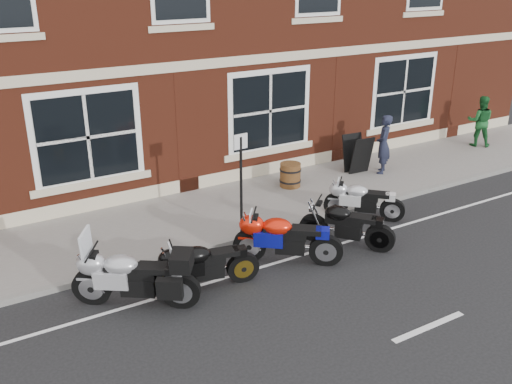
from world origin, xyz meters
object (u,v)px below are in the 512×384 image
Objects in this scene: moto_sport_silver at (363,199)px; pedestrian_right at (480,121)px; moto_sport_red at (286,236)px; moto_sport_black at (204,263)px; barrel_planter at (290,175)px; parking_sign at (241,178)px; moto_touring_silver at (132,274)px; a_board_sign at (357,154)px; pedestrian_left at (383,144)px; moto_naked_black at (345,223)px.

moto_sport_silver is 0.88× the size of pedestrian_right.
moto_sport_red is 1.87m from moto_sport_black.
parking_sign reaches higher than barrel_planter.
pedestrian_right reaches higher than moto_sport_red.
a_board_sign is (7.82, 3.17, 0.05)m from moto_touring_silver.
moto_sport_red is 1.69× the size of a_board_sign.
moto_sport_red is (3.22, -0.07, -0.04)m from moto_touring_silver.
pedestrian_right is at bearing 140.90° from pedestrian_left.
moto_naked_black is (1.52, -0.03, -0.04)m from moto_sport_red.
moto_touring_silver reaches higher than moto_sport_silver.
pedestrian_right is at bearing 3.90° from a_board_sign.
moto_sport_silver is 0.84× the size of moto_naked_black.
a_board_sign is 0.47× the size of parking_sign.
pedestrian_left is 2.96m from barrel_planter.
pedestrian_right reaches higher than a_board_sign.
moto_naked_black is 8.84m from pedestrian_right.
moto_naked_black is 3.40m from barrel_planter.
moto_touring_silver is 1.36m from moto_sport_black.
moto_sport_black is at bearing -21.37° from pedestrian_left.
barrel_planter is (-7.41, 0.07, -0.50)m from pedestrian_right.
moto_sport_black is 2.37m from parking_sign.
moto_naked_black is at bearing -52.19° from moto_sport_red.
parking_sign is (-3.03, 0.52, 0.95)m from moto_sport_silver.
moto_sport_red reaches higher than moto_sport_black.
parking_sign is (-2.56, -1.87, 1.01)m from barrel_planter.
pedestrian_right reaches higher than moto_sport_silver.
moto_naked_black is at bearing -5.73° from pedestrian_left.
barrel_planter is at bearing 43.46° from pedestrian_right.
moto_sport_red is at bearing -76.26° from moto_sport_black.
moto_touring_silver reaches higher than barrel_planter.
parking_sign is (-0.24, 1.40, 0.87)m from moto_sport_red.
moto_sport_silver is at bearing -78.79° from barrel_planter.
moto_naked_black is at bearing -56.12° from moto_touring_silver.
barrel_planter is (-2.28, 0.03, -0.22)m from a_board_sign.
moto_touring_silver is 1.81× the size of a_board_sign.
pedestrian_right is (6.93, 2.32, 0.45)m from moto_sport_silver.
barrel_planter is at bearing -39.55° from moto_sport_black.
moto_sport_black is 1.18× the size of moto_naked_black.
moto_naked_black is at bearing -103.72° from barrel_planter.
moto_sport_silver is 2.44m from barrel_planter.
moto_sport_red is at bearing 62.22° from pedestrian_right.
a_board_sign reaches higher than moto_naked_black.
barrel_planter is (0.81, 3.30, -0.10)m from moto_naked_black.
barrel_planter is at bearing 3.63° from moto_sport_red.
pedestrian_right is 0.72× the size of parking_sign.
parking_sign reaches higher than a_board_sign.
moto_naked_black is at bearing -129.08° from a_board_sign.
parking_sign is (1.63, 1.46, 0.92)m from moto_sport_black.
parking_sign is at bearing -36.23° from moto_sport_black.
a_board_sign is (6.48, 3.30, 0.13)m from moto_sport_black.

